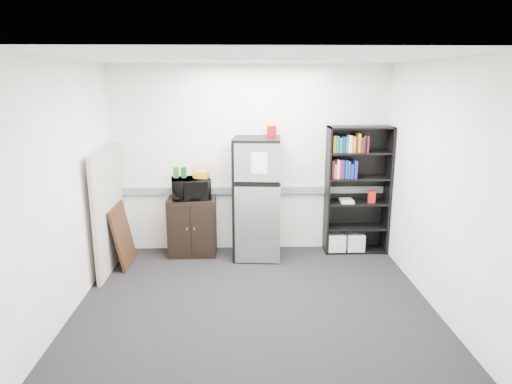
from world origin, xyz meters
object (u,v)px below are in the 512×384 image
(cubicle_partition, at_px, (109,209))
(cabinet, at_px, (192,227))
(microwave, at_px, (191,188))
(refrigerator, at_px, (257,198))
(bookshelf, at_px, (356,187))

(cubicle_partition, xyz_separation_m, cabinet, (1.04, 0.42, -0.39))
(microwave, distance_m, refrigerator, 0.94)
(refrigerator, bearing_deg, cubicle_partition, -165.64)
(cubicle_partition, xyz_separation_m, refrigerator, (1.97, 0.34, 0.04))
(cubicle_partition, relative_size, microwave, 3.03)
(bookshelf, relative_size, cabinet, 2.19)
(cabinet, relative_size, refrigerator, 0.49)
(cubicle_partition, height_order, cabinet, cubicle_partition)
(cubicle_partition, height_order, refrigerator, refrigerator)
(refrigerator, bearing_deg, bookshelf, 10.35)
(bookshelf, bearing_deg, microwave, -178.02)
(cabinet, distance_m, refrigerator, 1.03)
(bookshelf, height_order, refrigerator, bookshelf)
(bookshelf, relative_size, microwave, 3.46)
(cabinet, height_order, microwave, microwave)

